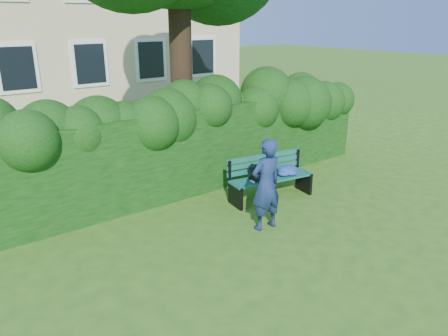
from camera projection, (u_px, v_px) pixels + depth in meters
ground at (244, 227)px, 7.79m from camera, size 80.00×80.00×0.00m
hedge at (178, 150)px, 9.15m from camera, size 10.00×1.00×1.80m
park_bench at (272, 175)px, 8.91m from camera, size 1.84×0.83×0.89m
man_reading at (266, 185)px, 7.50m from camera, size 0.62×0.42×1.64m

